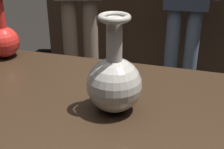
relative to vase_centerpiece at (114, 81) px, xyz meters
The scene contains 3 objects.
back_display_shelf 2.26m from the vase_centerpiece, 90.56° to the left, with size 2.60×0.40×0.99m.
vase_centerpiece is the anchor object (origin of this frame).
vase_left_accent 0.60m from the vase_centerpiece, 154.07° to the left, with size 0.12×0.12×0.25m.
Camera 1 is at (0.23, -0.73, 1.25)m, focal length 48.23 mm.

